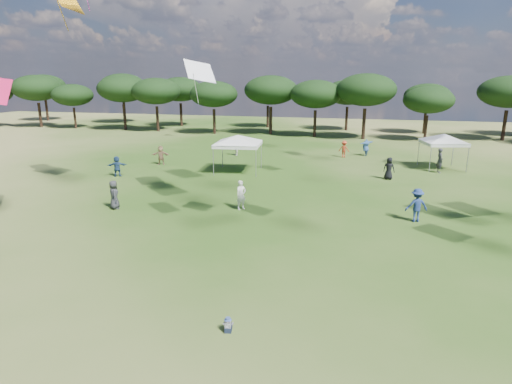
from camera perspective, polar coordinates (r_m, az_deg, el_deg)
ground at (r=11.43m, az=-8.45°, el=-23.41°), size 140.00×140.00×0.00m
tree_line at (r=55.62m, az=13.57°, el=12.92°), size 108.78×17.63×7.77m
tent_left at (r=32.72m, az=-2.42°, el=7.40°), size 6.74×6.74×3.16m
tent_right at (r=37.14m, az=23.81°, el=6.92°), size 5.94×5.94×3.08m
toddler at (r=12.87m, az=-3.74°, el=-17.30°), size 0.33×0.36×0.46m
festival_crowd at (r=31.98m, az=8.59°, el=3.58°), size 30.89×22.06×1.89m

